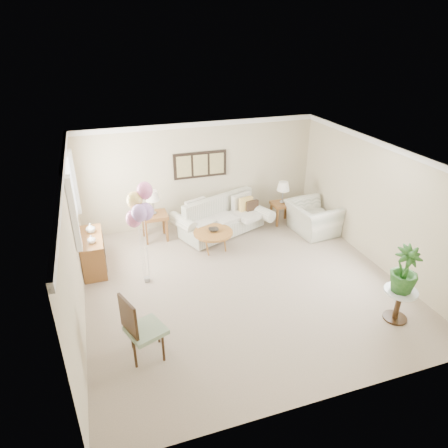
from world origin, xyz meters
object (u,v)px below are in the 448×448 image
object	(u,v)px
sofa	(222,219)
armchair	(312,218)
balloon_cluster	(140,207)
accent_chair	(140,327)
coffee_table	(213,233)

from	to	relation	value
sofa	armchair	world-z (taller)	sofa
sofa	armchair	bearing A→B (deg)	-18.81
sofa	balloon_cluster	bearing A→B (deg)	-142.67
sofa	balloon_cluster	distance (m)	2.95
sofa	accent_chair	size ratio (longest dim) A/B	2.39
armchair	sofa	bearing A→B (deg)	66.20
sofa	accent_chair	xyz separation A→B (m)	(-2.47, -3.62, 0.23)
balloon_cluster	sofa	bearing A→B (deg)	37.33
coffee_table	balloon_cluster	bearing A→B (deg)	-153.53
coffee_table	armchair	size ratio (longest dim) A/B	0.77
balloon_cluster	coffee_table	bearing A→B (deg)	26.47
coffee_table	accent_chair	xyz separation A→B (m)	(-2.01, -2.83, 0.14)
armchair	accent_chair	xyz separation A→B (m)	(-4.59, -2.90, 0.18)
sofa	coffee_table	world-z (taller)	sofa
coffee_table	accent_chair	world-z (taller)	accent_chair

